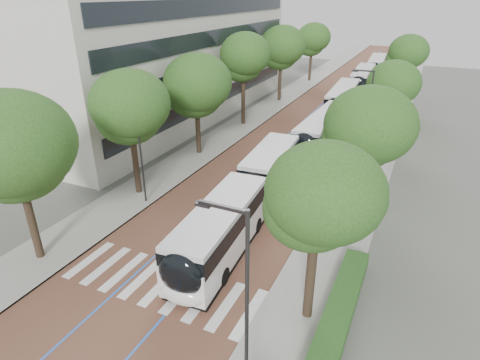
# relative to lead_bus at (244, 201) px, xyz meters

# --- Properties ---
(ground) EXTENTS (160.00, 160.00, 0.00)m
(ground) POSITION_rel_lead_bus_xyz_m (-1.54, -8.40, -1.63)
(ground) COLOR #51544C
(ground) RESTS_ON ground
(road) EXTENTS (11.00, 140.00, 0.02)m
(road) POSITION_rel_lead_bus_xyz_m (-1.54, 31.60, -1.62)
(road) COLOR brown
(road) RESTS_ON ground
(sidewalk_left) EXTENTS (4.00, 140.00, 0.12)m
(sidewalk_left) POSITION_rel_lead_bus_xyz_m (-9.04, 31.60, -1.57)
(sidewalk_left) COLOR gray
(sidewalk_left) RESTS_ON ground
(sidewalk_right) EXTENTS (4.00, 140.00, 0.12)m
(sidewalk_right) POSITION_rel_lead_bus_xyz_m (5.96, 31.60, -1.57)
(sidewalk_right) COLOR gray
(sidewalk_right) RESTS_ON ground
(kerb_left) EXTENTS (0.20, 140.00, 0.14)m
(kerb_left) POSITION_rel_lead_bus_xyz_m (-7.14, 31.60, -1.57)
(kerb_left) COLOR gray
(kerb_left) RESTS_ON ground
(kerb_right) EXTENTS (0.20, 140.00, 0.14)m
(kerb_right) POSITION_rel_lead_bus_xyz_m (4.06, 31.60, -1.57)
(kerb_right) COLOR gray
(kerb_right) RESTS_ON ground
(zebra_crossing) EXTENTS (10.55, 3.60, 0.01)m
(zebra_crossing) POSITION_rel_lead_bus_xyz_m (-1.34, -7.40, -1.60)
(zebra_crossing) COLOR silver
(zebra_crossing) RESTS_ON ground
(lane_line_left) EXTENTS (0.12, 126.00, 0.01)m
(lane_line_left) POSITION_rel_lead_bus_xyz_m (-3.14, 31.60, -1.60)
(lane_line_left) COLOR blue
(lane_line_left) RESTS_ON road
(lane_line_right) EXTENTS (0.12, 126.00, 0.01)m
(lane_line_right) POSITION_rel_lead_bus_xyz_m (0.06, 31.60, -1.60)
(lane_line_right) COLOR blue
(lane_line_right) RESTS_ON road
(office_building) EXTENTS (18.11, 40.00, 14.00)m
(office_building) POSITION_rel_lead_bus_xyz_m (-21.02, 19.60, 5.37)
(office_building) COLOR beige
(office_building) RESTS_ON ground
(hedge) EXTENTS (1.20, 14.00, 0.80)m
(hedge) POSITION_rel_lead_bus_xyz_m (7.56, -8.40, -1.11)
(hedge) COLOR #183D15
(hedge) RESTS_ON sidewalk_right
(streetlight_near) EXTENTS (1.82, 0.20, 8.00)m
(streetlight_near) POSITION_rel_lead_bus_xyz_m (5.07, -11.40, 3.19)
(streetlight_near) COLOR #292A2C
(streetlight_near) RESTS_ON sidewalk_right
(streetlight_far) EXTENTS (1.82, 0.20, 8.00)m
(streetlight_far) POSITION_rel_lead_bus_xyz_m (5.07, 13.60, 3.19)
(streetlight_far) COLOR #292A2C
(streetlight_far) RESTS_ON sidewalk_right
(lamp_post_left) EXTENTS (0.14, 0.14, 8.00)m
(lamp_post_left) POSITION_rel_lead_bus_xyz_m (-7.64, -0.40, 2.49)
(lamp_post_left) COLOR #292A2C
(lamp_post_left) RESTS_ON sidewalk_left
(trees_left) EXTENTS (6.24, 60.83, 9.52)m
(trees_left) POSITION_rel_lead_bus_xyz_m (-9.04, 15.12, 4.91)
(trees_left) COLOR black
(trees_left) RESTS_ON ground
(trees_right) EXTENTS (5.97, 46.84, 8.52)m
(trees_right) POSITION_rel_lead_bus_xyz_m (6.16, 12.43, 4.16)
(trees_right) COLOR black
(trees_right) RESTS_ON ground
(lead_bus) EXTENTS (3.72, 18.52, 3.20)m
(lead_bus) POSITION_rel_lead_bus_xyz_m (0.00, 0.00, 0.00)
(lead_bus) COLOR black
(lead_bus) RESTS_ON ground
(bus_queued_0) EXTENTS (2.98, 12.48, 3.20)m
(bus_queued_0) POSITION_rel_lead_bus_xyz_m (1.02, 15.90, -0.00)
(bus_queued_0) COLOR silver
(bus_queued_0) RESTS_ON ground
(bus_queued_1) EXTENTS (3.12, 12.51, 3.20)m
(bus_queued_1) POSITION_rel_lead_bus_xyz_m (0.08, 29.09, -0.00)
(bus_queued_1) COLOR silver
(bus_queued_1) RESTS_ON ground
(bus_queued_2) EXTENTS (3.15, 12.51, 3.20)m
(bus_queued_2) POSITION_rel_lead_bus_xyz_m (0.19, 42.91, -0.00)
(bus_queued_2) COLOR silver
(bus_queued_2) RESTS_ON ground
(bus_queued_3) EXTENTS (3.29, 12.53, 3.20)m
(bus_queued_3) POSITION_rel_lead_bus_xyz_m (0.44, 56.05, -0.00)
(bus_queued_3) COLOR silver
(bus_queued_3) RESTS_ON ground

